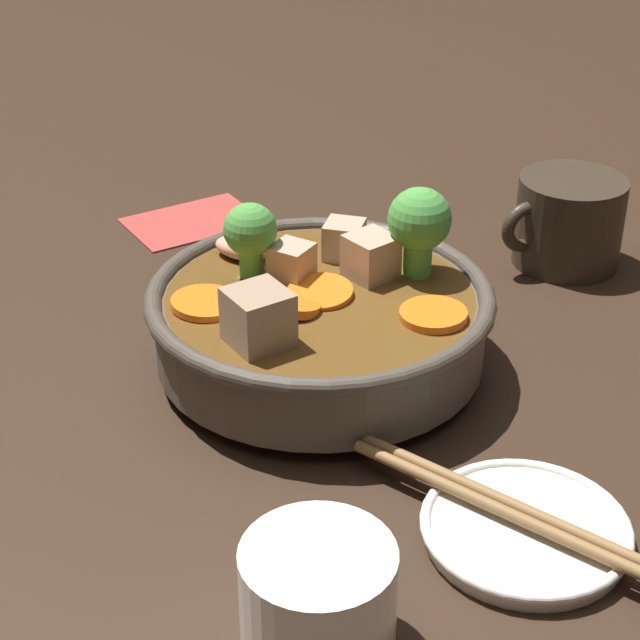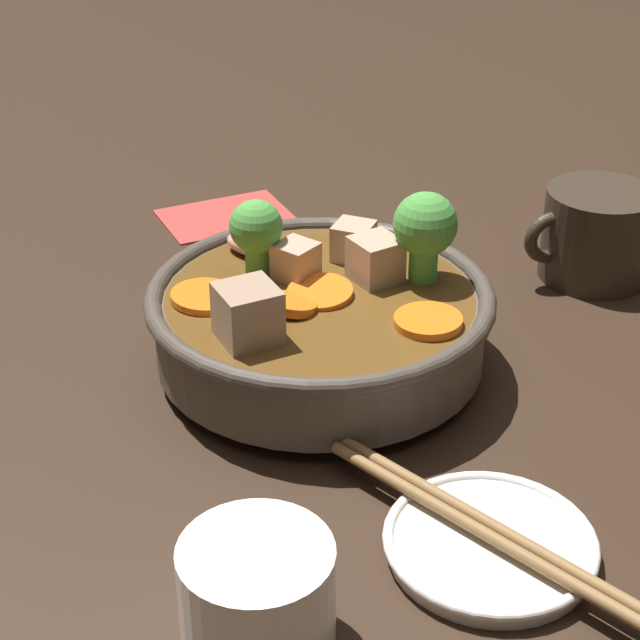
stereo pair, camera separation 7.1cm
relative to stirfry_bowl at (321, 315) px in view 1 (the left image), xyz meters
name	(u,v)px [view 1 (the left image)]	position (x,y,z in m)	size (l,w,h in m)	color
ground_plane	(320,368)	(0.00, 0.00, -0.04)	(3.00, 3.00, 0.00)	black
stirfry_bowl	(321,315)	(0.00, 0.00, 0.00)	(0.23, 0.23, 0.12)	#51473D
side_saucer	(525,530)	(-0.03, 0.21, -0.03)	(0.11, 0.11, 0.01)	white
tea_cup	(318,599)	(0.11, 0.23, -0.01)	(0.07, 0.07, 0.06)	white
dark_mug	(568,222)	(-0.25, -0.06, -0.01)	(0.11, 0.09, 0.07)	#33281E
napkin	(194,220)	(0.00, -0.26, -0.04)	(0.12, 0.09, 0.00)	#A33833
chopsticks_pair	(527,516)	(-0.03, 0.21, -0.02)	(0.11, 0.20, 0.01)	olive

